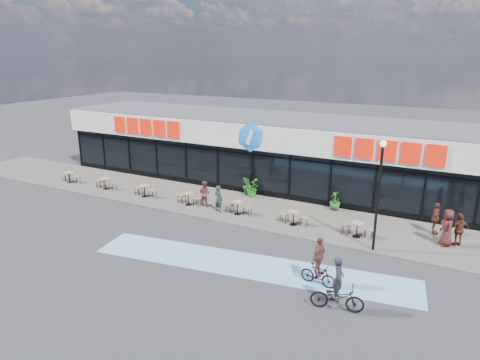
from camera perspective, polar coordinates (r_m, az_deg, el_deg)
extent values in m
plane|color=#28282B|center=(21.60, -6.60, -7.29)|extent=(120.00, 120.00, 0.00)
cube|color=#615C56|center=(25.15, -0.88, -3.52)|extent=(44.00, 5.00, 0.10)
cube|color=#689DC4|center=(18.61, 1.23, -11.31)|extent=(14.17, 4.13, 0.01)
cube|color=black|center=(29.46, 4.20, 2.42)|extent=(30.00, 6.00, 3.00)
cube|color=silver|center=(28.85, 4.18, 6.69)|extent=(30.60, 6.30, 1.50)
cube|color=#47474C|center=(28.86, 4.33, 8.30)|extent=(30.60, 6.30, 0.10)
cube|color=navy|center=(26.41, 1.64, 4.25)|extent=(30.60, 0.08, 0.18)
cube|color=black|center=(26.50, 1.64, 3.40)|extent=(30.00, 0.06, 0.08)
cube|color=black|center=(27.18, 1.60, -1.62)|extent=(30.00, 0.10, 0.40)
cube|color=red|center=(30.35, -12.39, 6.94)|extent=(5.63, 0.18, 1.10)
cube|color=red|center=(23.70, 19.07, 3.74)|extent=(5.63, 0.18, 1.10)
ellipsoid|color=blue|center=(26.03, 1.40, 5.75)|extent=(1.90, 0.24, 1.90)
cylinder|color=black|center=(35.78, -20.58, 3.95)|extent=(0.10, 0.10, 3.00)
cylinder|color=black|center=(33.99, -17.73, 3.60)|extent=(0.10, 0.10, 3.00)
cylinder|color=black|center=(32.29, -14.57, 3.20)|extent=(0.10, 0.10, 3.00)
cylinder|color=black|center=(30.70, -11.08, 2.74)|extent=(0.10, 0.10, 3.00)
cylinder|color=black|center=(29.24, -7.23, 2.23)|extent=(0.10, 0.10, 3.00)
cylinder|color=black|center=(27.93, -3.00, 1.65)|extent=(0.10, 0.10, 3.00)
cylinder|color=black|center=(26.79, 1.62, 1.01)|extent=(0.10, 0.10, 3.00)
cylinder|color=black|center=(25.84, 6.61, 0.31)|extent=(0.10, 0.10, 3.00)
cylinder|color=black|center=(25.11, 11.93, -0.44)|extent=(0.10, 0.10, 3.00)
cylinder|color=black|center=(24.61, 17.52, -1.22)|extent=(0.10, 0.10, 3.00)
cylinder|color=black|center=(24.35, 23.30, -2.01)|extent=(0.10, 0.10, 3.00)
cylinder|color=black|center=(24.35, 29.13, -2.79)|extent=(0.10, 0.10, 3.00)
cylinder|color=black|center=(19.77, 17.89, -2.52)|extent=(0.12, 0.12, 4.82)
sphere|color=#FFF2CC|center=(19.13, 18.55, 4.60)|extent=(0.28, 0.28, 0.28)
cylinder|color=#9E8165|center=(31.61, -21.84, 0.96)|extent=(0.60, 0.60, 0.04)
cylinder|color=black|center=(31.70, -21.77, 0.35)|extent=(0.06, 0.06, 0.70)
cylinder|color=black|center=(31.80, -21.70, -0.27)|extent=(0.40, 0.40, 0.02)
cylinder|color=#9E8165|center=(29.26, -17.61, 0.19)|extent=(0.60, 0.60, 0.04)
cylinder|color=black|center=(29.36, -17.55, -0.47)|extent=(0.06, 0.06, 0.70)
cylinder|color=black|center=(29.46, -17.49, -1.14)|extent=(0.40, 0.40, 0.02)
cylinder|color=#9E8165|center=(27.10, -12.67, -0.72)|extent=(0.60, 0.60, 0.04)
cylinder|color=black|center=(27.20, -12.62, -1.42)|extent=(0.06, 0.06, 0.70)
cylinder|color=black|center=(27.32, -12.58, -2.14)|extent=(0.40, 0.40, 0.02)
cylinder|color=#9E8165|center=(25.18, -6.93, -1.76)|extent=(0.60, 0.60, 0.04)
cylinder|color=black|center=(25.30, -6.90, -2.51)|extent=(0.06, 0.06, 0.70)
cylinder|color=black|center=(25.42, -6.88, -3.28)|extent=(0.40, 0.40, 0.02)
cylinder|color=#9E8165|center=(23.57, -0.32, -2.94)|extent=(0.60, 0.60, 0.04)
cylinder|color=black|center=(23.69, -0.32, -3.74)|extent=(0.06, 0.06, 0.70)
cylinder|color=black|center=(23.82, -0.32, -4.55)|extent=(0.40, 0.40, 0.02)
cylinder|color=#9E8165|center=(22.32, 7.16, -4.22)|extent=(0.60, 0.60, 0.04)
cylinder|color=black|center=(22.45, 7.13, -5.06)|extent=(0.06, 0.06, 0.70)
cylinder|color=black|center=(22.58, 7.09, -5.91)|extent=(0.40, 0.40, 0.02)
cylinder|color=#9E8165|center=(21.51, 15.39, -5.55)|extent=(0.60, 0.60, 0.04)
cylinder|color=black|center=(21.64, 15.32, -6.41)|extent=(0.06, 0.06, 0.70)
cylinder|color=black|center=(21.78, 15.24, -7.28)|extent=(0.40, 0.40, 0.02)
imported|color=#26671D|center=(26.56, 1.53, -1.08)|extent=(1.21, 1.26, 1.07)
imported|color=#21691E|center=(26.82, 0.98, -0.76)|extent=(0.82, 0.84, 1.19)
imported|color=#1D4F16|center=(24.88, 12.56, -2.67)|extent=(0.65, 0.65, 1.12)
imported|color=#1C3222|center=(23.98, -2.87, -2.49)|extent=(0.64, 0.51, 1.54)
imported|color=brown|center=(25.03, -4.76, -1.76)|extent=(0.76, 0.62, 1.48)
imported|color=#3D1615|center=(21.98, 25.89, -5.73)|extent=(0.87, 1.02, 1.77)
imported|color=#4F241C|center=(23.15, 24.62, -4.68)|extent=(0.42, 0.96, 1.61)
imported|color=#4F271C|center=(22.24, 27.20, -5.91)|extent=(1.00, 0.81, 1.59)
imported|color=black|center=(15.91, 12.81, -15.01)|extent=(1.97, 1.02, 0.98)
imported|color=black|center=(15.53, 12.99, -12.66)|extent=(0.49, 0.64, 1.58)
imported|color=black|center=(17.27, 10.37, -12.33)|extent=(1.51, 0.61, 0.88)
imported|color=brown|center=(16.90, 10.51, -9.96)|extent=(0.51, 0.97, 1.58)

